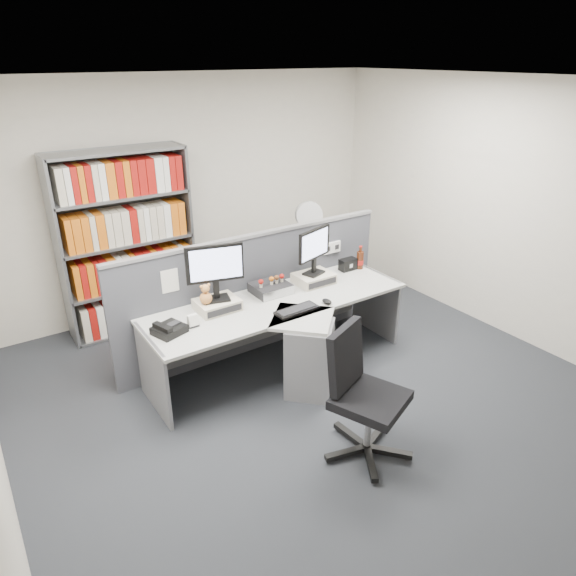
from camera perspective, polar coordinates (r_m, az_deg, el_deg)
ground at (r=4.75m, az=4.48°, el=-12.92°), size 5.50×5.50×0.00m
room_shell at (r=3.93m, az=5.33°, el=8.33°), size 5.04×5.54×2.72m
partition at (r=5.30m, az=-3.56°, el=-0.43°), size 3.00×0.08×1.27m
desk at (r=4.89m, az=0.36°, el=-5.17°), size 2.60×1.20×0.72m
monitor_riser_left at (r=4.80m, az=-7.79°, el=-1.84°), size 0.38×0.31×0.10m
monitor_riser_right at (r=5.31m, az=2.86°, el=1.07°), size 0.38×0.31×0.10m
monitor_left at (r=4.65m, az=-8.05°, el=2.21°), size 0.51×0.22×0.53m
monitor_right at (r=5.19m, az=2.92°, el=4.48°), size 0.46×0.20×0.48m
desktop_pc at (r=5.09m, az=-1.91°, el=-0.03°), size 0.35×0.32×0.09m
figurines at (r=5.05m, az=-1.69°, el=0.96°), size 0.29×0.05×0.09m
keyboard at (r=4.74m, az=0.97°, el=-2.42°), size 0.43×0.18×0.03m
mouse at (r=4.89m, az=4.30°, el=-1.49°), size 0.07×0.12×0.04m
desk_phone at (r=4.48m, az=-13.01°, el=-4.46°), size 0.30×0.29×0.10m
desk_calendar at (r=4.54m, az=-10.44°, el=-3.65°), size 0.10×0.07×0.11m
plush_toy at (r=4.68m, az=-9.05°, el=-0.83°), size 0.11×0.11×0.19m
speaker at (r=5.66m, az=6.62°, el=2.60°), size 0.19×0.11×0.13m
cola_bottle at (r=5.70m, az=7.92°, el=3.06°), size 0.08×0.08×0.26m
shelving_unit at (r=5.89m, az=-17.30°, el=4.49°), size 1.41×0.40×2.00m
filing_cabinet at (r=6.59m, az=2.17°, el=1.91°), size 0.45×0.61×0.70m
desk_fan at (r=6.36m, az=2.27°, el=7.71°), size 0.32×0.21×0.55m
office_chair at (r=4.02m, az=8.04°, el=-11.13°), size 0.69×0.68×1.04m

